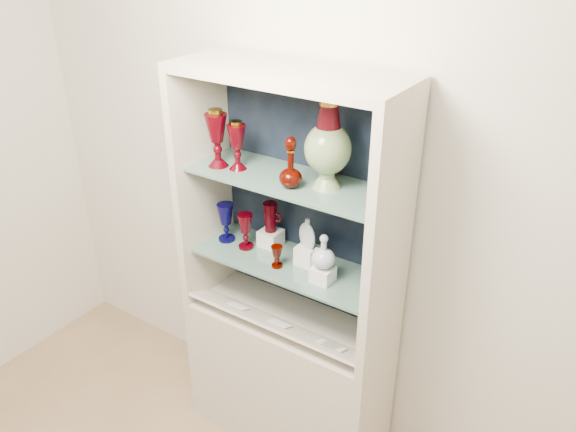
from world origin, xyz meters
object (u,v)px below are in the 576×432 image
Objects in this scene: ruby_decanter_b at (333,153)px; pedestal_lamp_right at (217,138)px; ruby_pitcher at (270,217)px; cameo_medallion at (383,257)px; enamel_urn at (328,142)px; lidded_bowl at (380,198)px; cobalt_goblet at (226,222)px; clear_square_bottle at (317,260)px; ruby_decanter_a at (291,159)px; flat_flask at (307,232)px; clear_round_decanter at (324,252)px; ruby_goblet_tall at (246,231)px; pedestal_lamp_left at (237,145)px; ruby_goblet_small at (277,257)px.

pedestal_lamp_right is at bearing -157.21° from ruby_decanter_b.
ruby_pitcher is 0.61m from cameo_medallion.
lidded_bowl is at bearing -12.90° from enamel_urn.
cobalt_goblet is 1.54× the size of clear_square_bottle.
pedestal_lamp_right is 0.53m from enamel_urn.
ruby_pitcher is at bearing 165.56° from clear_square_bottle.
ruby_decanter_a is 1.94× the size of clear_square_bottle.
flat_flask is 0.96× the size of clear_round_decanter.
ruby_goblet_tall is at bearing -3.22° from cobalt_goblet.
pedestal_lamp_right is 1.70× the size of clear_round_decanter.
ruby_goblet_tall is 1.22× the size of flat_flask.
pedestal_lamp_left is 0.44m from ruby_goblet_tall.
lidded_bowl is at bearing -3.93° from ruby_goblet_tall.
ruby_goblet_tall is (0.00, 0.03, -0.44)m from pedestal_lamp_left.
ruby_goblet_tall is at bearing -154.66° from flat_flask.
cameo_medallion is (0.00, 0.08, -0.30)m from lidded_bowl.
ruby_decanter_b is at bearing 15.70° from cobalt_goblet.
ruby_goblet_tall is at bearing -141.26° from ruby_pitcher.
cameo_medallion is (0.32, -0.12, -0.35)m from ruby_decanter_b.
pedestal_lamp_left is at bearing 173.33° from ruby_decanter_a.
ruby_decanter_a reaches higher than pedestal_lamp_left.
cameo_medallion is at bearing 13.81° from ruby_decanter_a.
flat_flask is at bearing -116.85° from ruby_decanter_b.
lidded_bowl reaches higher than cobalt_goblet.
ruby_goblet_tall is at bearing 83.53° from pedestal_lamp_left.
clear_square_bottle is (0.40, 0.04, -0.47)m from pedestal_lamp_left.
clear_square_bottle is 0.86× the size of flat_flask.
lidded_bowl reaches higher than ruby_pitcher.
ruby_decanter_b reaches higher than ruby_goblet_small.
flat_flask is at bearing 167.17° from lidded_bowl.
ruby_goblet_small is at bearing -176.52° from cameo_medallion.
cobalt_goblet is (-0.12, 0.04, -0.43)m from pedestal_lamp_left.
cameo_medallion is (0.79, 0.08, -0.38)m from pedestal_lamp_right.
enamel_urn reaches higher than ruby_goblet_tall.
clear_square_bottle is (0.52, -0.00, -0.03)m from cobalt_goblet.
ruby_decanter_b is at bearing 21.44° from ruby_goblet_tall.
cameo_medallion is at bearing 2.53° from ruby_goblet_tall.
cobalt_goblet is at bearing 170.18° from ruby_decanter_a.
lidded_bowl is 0.62× the size of ruby_pitcher.
clear_round_decanter is (0.45, -0.04, 0.06)m from ruby_goblet_tall.
cobalt_goblet reaches higher than ruby_goblet_tall.
ruby_pitcher reaches higher than clear_round_decanter.
ruby_decanter_b is (0.08, 0.21, -0.03)m from ruby_decanter_a.
pedestal_lamp_right is at bearing -172.81° from enamel_urn.
cameo_medallion is at bearing 17.70° from flat_flask.
cobalt_goblet is 0.82m from cameo_medallion.
clear_round_decanter is (-0.24, 0.00, -0.32)m from lidded_bowl.
clear_square_bottle is 0.11m from clear_round_decanter.
pedestal_lamp_right is 1.95× the size of cameo_medallion.
lidded_bowl is (0.32, -0.20, -0.05)m from ruby_decanter_b.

